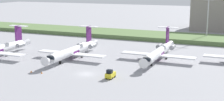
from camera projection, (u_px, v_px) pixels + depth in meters
ground_plane at (127, 52)px, 110.13m from camera, size 500.00×500.00×0.00m
grass_berm at (153, 36)px, 139.03m from camera, size 320.00×20.00×1.73m
regional_jet_second at (74, 50)px, 100.19m from camera, size 22.81×31.00×9.00m
regional_jet_third at (159, 52)px, 98.00m from camera, size 22.81×31.00×9.00m
antenna_mast at (208, 15)px, 132.65m from camera, size 4.40×0.50×25.37m
baggage_tug at (110, 74)px, 79.15m from camera, size 1.72×3.20×2.30m
safety_cone_front_marker at (31, 71)px, 84.59m from camera, size 0.44×0.44×0.55m
safety_cone_mid_marker at (42, 73)px, 83.42m from camera, size 0.44×0.44×0.55m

